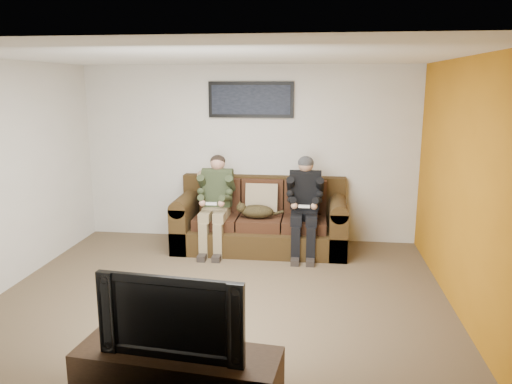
# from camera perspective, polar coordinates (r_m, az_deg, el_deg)

# --- Properties ---
(floor) EXTENTS (5.00, 5.00, 0.00)m
(floor) POSITION_cam_1_polar(r_m,az_deg,el_deg) (5.68, -3.97, -11.94)
(floor) COLOR brown
(floor) RESTS_ON ground
(ceiling) EXTENTS (5.00, 5.00, 0.00)m
(ceiling) POSITION_cam_1_polar(r_m,az_deg,el_deg) (5.19, -4.41, 15.24)
(ceiling) COLOR silver
(ceiling) RESTS_ON ground
(wall_back) EXTENTS (5.00, 0.00, 5.00)m
(wall_back) POSITION_cam_1_polar(r_m,az_deg,el_deg) (7.48, -0.85, 4.37)
(wall_back) COLOR beige
(wall_back) RESTS_ON ground
(wall_front) EXTENTS (5.00, 0.00, 5.00)m
(wall_front) POSITION_cam_1_polar(r_m,az_deg,el_deg) (3.18, -12.06, -6.88)
(wall_front) COLOR beige
(wall_front) RESTS_ON ground
(wall_left) EXTENTS (0.00, 4.50, 4.50)m
(wall_left) POSITION_cam_1_polar(r_m,az_deg,el_deg) (6.27, -27.23, 1.46)
(wall_left) COLOR beige
(wall_left) RESTS_ON ground
(wall_right) EXTENTS (0.00, 4.50, 4.50)m
(wall_right) POSITION_cam_1_polar(r_m,az_deg,el_deg) (5.40, 22.86, 0.31)
(wall_right) COLOR beige
(wall_right) RESTS_ON ground
(accent_wall_right) EXTENTS (0.00, 4.50, 4.50)m
(accent_wall_right) POSITION_cam_1_polar(r_m,az_deg,el_deg) (5.39, 22.75, 0.31)
(accent_wall_right) COLOR #B46E12
(accent_wall_right) RESTS_ON ground
(sofa) EXTENTS (2.42, 1.04, 0.99)m
(sofa) POSITION_cam_1_polar(r_m,az_deg,el_deg) (7.23, 0.62, -3.40)
(sofa) COLOR #362510
(sofa) RESTS_ON ground
(throw_pillow) EXTENTS (0.46, 0.22, 0.46)m
(throw_pillow) POSITION_cam_1_polar(r_m,az_deg,el_deg) (7.20, 0.66, -0.78)
(throw_pillow) COLOR #958162
(throw_pillow) RESTS_ON sofa
(throw_blanket) EXTENTS (0.49, 0.24, 0.09)m
(throw_blanket) POSITION_cam_1_polar(r_m,az_deg,el_deg) (7.50, -4.70, 1.95)
(throw_blanket) COLOR #C2AD8F
(throw_blanket) RESTS_ON sofa
(person_left) EXTENTS (0.51, 0.87, 1.34)m
(person_left) POSITION_cam_1_polar(r_m,az_deg,el_deg) (7.04, -4.62, -0.61)
(person_left) COLOR #897856
(person_left) RESTS_ON sofa
(person_right) EXTENTS (0.51, 0.86, 1.35)m
(person_right) POSITION_cam_1_polar(r_m,az_deg,el_deg) (6.90, 5.59, -0.86)
(person_right) COLOR black
(person_right) RESTS_ON sofa
(cat) EXTENTS (0.66, 0.26, 0.24)m
(cat) POSITION_cam_1_polar(r_m,az_deg,el_deg) (6.98, -0.03, -2.20)
(cat) COLOR #403319
(cat) RESTS_ON sofa
(framed_poster) EXTENTS (1.25, 0.05, 0.52)m
(framed_poster) POSITION_cam_1_polar(r_m,az_deg,el_deg) (7.37, -0.59, 10.51)
(framed_poster) COLOR black
(framed_poster) RESTS_ON wall_back
(tv_stand) EXTENTS (1.52, 0.62, 0.46)m
(tv_stand) POSITION_cam_1_polar(r_m,az_deg,el_deg) (3.89, -8.88, -20.50)
(tv_stand) COLOR black
(tv_stand) RESTS_ON ground
(television) EXTENTS (1.06, 0.24, 0.60)m
(television) POSITION_cam_1_polar(r_m,az_deg,el_deg) (3.63, -9.17, -13.39)
(television) COLOR black
(television) RESTS_ON tv_stand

